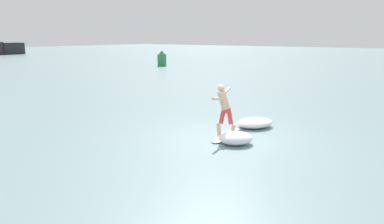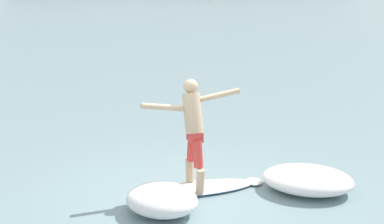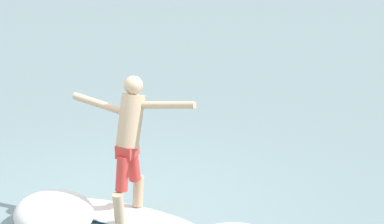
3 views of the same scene
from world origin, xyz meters
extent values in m
plane|color=gray|center=(0.00, 0.00, 0.00)|extent=(200.00, 200.00, 0.00)
ellipsoid|color=white|center=(0.20, 0.07, 0.04)|extent=(2.06, 0.91, 0.07)
ellipsoid|color=#2870B2|center=(0.20, 0.07, 0.04)|extent=(2.07, 0.93, 0.03)
cone|color=black|center=(-0.60, -0.07, -0.06)|extent=(0.06, 0.06, 0.14)
cone|color=black|center=(-0.44, -0.21, -0.06)|extent=(0.06, 0.06, 0.14)
cone|color=black|center=(-0.49, 0.11, -0.06)|extent=(0.06, 0.06, 0.14)
cylinder|color=tan|center=(0.15, 0.32, 0.27)|extent=(0.16, 0.20, 0.40)
cylinder|color=#D73E38|center=(0.17, 0.21, 0.67)|extent=(0.19, 0.25, 0.44)
cylinder|color=tan|center=(0.26, -0.19, 0.27)|extent=(0.16, 0.20, 0.40)
cylinder|color=#D73E38|center=(0.23, -0.07, 0.67)|extent=(0.19, 0.25, 0.44)
cube|color=#D73E38|center=(0.20, 0.07, 0.92)|extent=(0.25, 0.30, 0.16)
cylinder|color=tan|center=(0.18, 0.16, 1.26)|extent=(0.37, 0.51, 0.69)
sphere|color=tan|center=(0.16, 0.26, 1.67)|extent=(0.23, 0.23, 0.23)
cylinder|color=tan|center=(-0.30, 0.13, 1.38)|extent=(0.68, 0.23, 0.20)
cylinder|color=tan|center=(0.63, 0.33, 1.50)|extent=(0.68, 0.23, 0.20)
ellipsoid|color=white|center=(-0.37, -0.65, 0.20)|extent=(1.46, 1.45, 0.39)
camera|label=1|loc=(-10.45, -6.41, 3.42)|focal=35.00mm
camera|label=2|loc=(-0.70, -7.81, 3.50)|focal=50.00mm
camera|label=3|loc=(6.64, -7.56, 5.15)|focal=85.00mm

